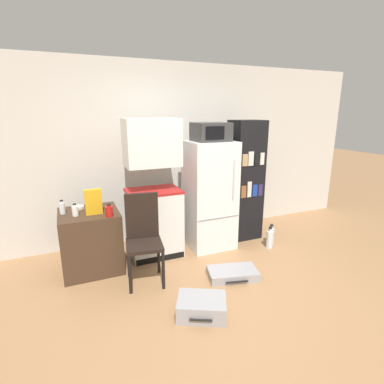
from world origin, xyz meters
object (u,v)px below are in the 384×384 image
cereal_box (93,202)px  suitcase_large_flat (233,274)px  microwave (211,132)px  water_bottle_front (271,236)px  suitcase_small_flat (202,307)px  water_bottle_middle (270,239)px  chair (143,231)px  side_table (91,241)px  bottle_ketchup_red (109,211)px  bottle_milk_white (75,211)px  kitchen_hutch (154,195)px  bowl (79,207)px  refrigerator (210,195)px  bottle_clear_short (62,208)px  bookshelf (245,181)px

cereal_box → suitcase_large_flat: size_ratio=0.46×
microwave → water_bottle_front: (0.87, -0.34, -1.53)m
suitcase_small_flat → water_bottle_front: size_ratio=1.84×
suitcase_large_flat → suitcase_small_flat: (-0.63, -0.47, 0.04)m
microwave → water_bottle_middle: size_ratio=1.43×
cereal_box → chair: (0.49, -0.38, -0.31)m
side_table → microwave: 2.10m
bottle_ketchup_red → chair: chair is taller
bottle_milk_white → kitchen_hutch: bearing=9.4°
side_table → chair: 0.76m
bowl → suitcase_large_flat: 2.07m
water_bottle_front → bottle_milk_white: bearing=175.5°
bottle_ketchup_red → bowl: 0.54m
side_table → refrigerator: bearing=1.4°
bottle_ketchup_red → bowl: bearing=125.2°
bottle_ketchup_red → bowl: (-0.31, 0.44, -0.05)m
refrigerator → cereal_box: bearing=-174.7°
bottle_milk_white → suitcase_small_flat: bearing=-51.0°
side_table → bottle_milk_white: (-0.15, -0.08, 0.44)m
chair → water_bottle_front: chair is taller
suitcase_small_flat → bottle_ketchup_red: bearing=148.5°
refrigerator → water_bottle_middle: (0.78, -0.43, -0.64)m
microwave → bottle_milk_white: bearing=-176.1°
kitchen_hutch → suitcase_small_flat: size_ratio=3.20×
side_table → refrigerator: (1.66, 0.04, 0.39)m
side_table → refrigerator: refrigerator is taller
water_bottle_front → bottle_clear_short: bearing=173.1°
microwave → side_table: bearing=-178.6°
bottle_clear_short → suitcase_large_flat: bearing=-27.5°
bottle_milk_white → bottle_ketchup_red: bearing=-26.5°
suitcase_small_flat → chair: bearing=138.2°
refrigerator → bottle_clear_short: refrigerator is taller
bookshelf → bottle_milk_white: 2.47m
bottle_ketchup_red → cereal_box: 0.23m
bottle_ketchup_red → refrigerator: bearing=11.9°
refrigerator → bottle_clear_short: size_ratio=9.03×
side_table → kitchen_hutch: bearing=5.5°
suitcase_small_flat → suitcase_large_flat: bearing=64.0°
bowl → bottle_clear_short: bearing=-144.9°
side_table → bottle_clear_short: 0.53m
refrigerator → suitcase_small_flat: (-0.77, -1.41, -0.68)m
kitchen_hutch → water_bottle_front: bearing=-12.6°
water_bottle_front → cereal_box: bearing=175.6°
bookshelf → bottle_milk_white: size_ratio=12.42×
refrigerator → bottle_milk_white: size_ratio=10.56×
bottle_milk_white → bottle_ketchup_red: 0.40m
water_bottle_middle → cereal_box: bearing=173.3°
bottle_milk_white → suitcase_small_flat: 1.80m
suitcase_large_flat → water_bottle_front: 1.18m
side_table → water_bottle_front: (2.53, -0.30, -0.25)m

